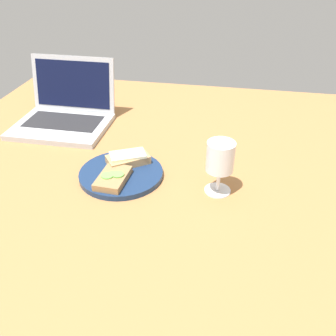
# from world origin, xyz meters

# --- Properties ---
(wooden_table) EXTENTS (1.40, 1.40, 0.03)m
(wooden_table) POSITION_xyz_m (0.00, 0.00, 0.01)
(wooden_table) COLOR #9E6B3D
(wooden_table) RESTS_ON ground
(plate) EXTENTS (0.23, 0.23, 0.02)m
(plate) POSITION_xyz_m (-0.05, -0.07, 0.04)
(plate) COLOR navy
(plate) RESTS_ON wooden_table
(sandwich_with_cheese) EXTENTS (0.13, 0.12, 0.03)m
(sandwich_with_cheese) POSITION_xyz_m (-0.04, -0.02, 0.06)
(sandwich_with_cheese) COLOR #A88456
(sandwich_with_cheese) RESTS_ON plate
(sandwich_with_cucumber) EXTENTS (0.08, 0.12, 0.02)m
(sandwich_with_cucumber) POSITION_xyz_m (-0.06, -0.12, 0.06)
(sandwich_with_cucumber) COLOR #937047
(sandwich_with_cucumber) RESTS_ON plate
(wine_glass) EXTENTS (0.07, 0.07, 0.15)m
(wine_glass) POSITION_xyz_m (0.22, -0.09, 0.13)
(wine_glass) COLOR white
(wine_glass) RESTS_ON wooden_table
(laptop) EXTENTS (0.32, 0.28, 0.21)m
(laptop) POSITION_xyz_m (-0.34, 0.22, 0.07)
(laptop) COLOR #ADAFB5
(laptop) RESTS_ON wooden_table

